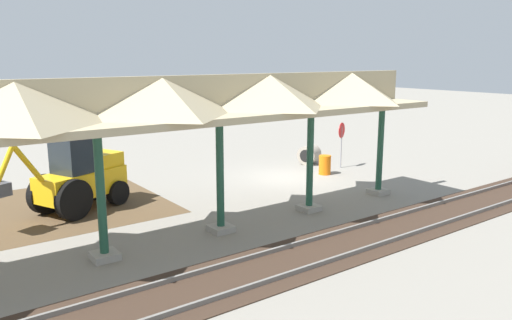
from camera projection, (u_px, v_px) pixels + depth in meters
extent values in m
plane|color=gray|center=(287.00, 178.00, 22.80)|extent=(120.00, 120.00, 0.00)
cube|color=brown|center=(18.00, 213.00, 17.59)|extent=(10.02, 7.00, 0.01)
cube|color=#9E998E|center=(378.00, 192.00, 20.04)|extent=(0.70, 0.70, 0.20)
cylinder|color=#1E4C38|center=(380.00, 150.00, 19.70)|extent=(0.24, 0.24, 3.60)
cube|color=#9E998E|center=(309.00, 208.00, 17.88)|extent=(0.70, 0.70, 0.20)
cylinder|color=#1E4C38|center=(310.00, 161.00, 17.54)|extent=(0.24, 0.24, 3.60)
cube|color=#9E998E|center=(221.00, 229.00, 15.73)|extent=(0.70, 0.70, 0.20)
cylinder|color=#1E4C38|center=(220.00, 176.00, 15.38)|extent=(0.24, 0.24, 3.60)
cube|color=#9E998E|center=(105.00, 256.00, 13.57)|extent=(0.70, 0.70, 0.20)
cylinder|color=#1E4C38|center=(101.00, 196.00, 13.22)|extent=(0.24, 0.24, 3.60)
cube|color=tan|center=(96.00, 125.00, 12.84)|extent=(23.59, 3.20, 0.20)
cube|color=tan|center=(95.00, 99.00, 12.70)|extent=(23.59, 0.20, 1.10)
pyramid|color=tan|center=(350.00, 87.00, 18.10)|extent=(3.36, 3.20, 1.10)
pyramid|color=tan|center=(268.00, 91.00, 15.94)|extent=(3.36, 3.20, 1.10)
pyramid|color=tan|center=(162.00, 96.00, 13.78)|extent=(3.36, 3.20, 1.10)
pyramid|color=tan|center=(15.00, 103.00, 11.63)|extent=(3.36, 3.20, 1.10)
cube|color=slate|center=(409.00, 212.00, 17.48)|extent=(60.00, 0.08, 0.15)
cube|color=slate|center=(446.00, 223.00, 16.35)|extent=(60.00, 0.08, 0.15)
cube|color=#38281E|center=(427.00, 219.00, 16.93)|extent=(60.00, 2.58, 0.03)
cylinder|color=gray|center=(341.00, 147.00, 24.63)|extent=(0.06, 0.06, 2.07)
cylinder|color=red|center=(342.00, 130.00, 24.46)|extent=(0.71, 0.32, 0.76)
cube|color=#EAB214|center=(82.00, 183.00, 17.87)|extent=(3.45, 2.47, 0.90)
cube|color=#1E262D|center=(75.00, 153.00, 17.47)|extent=(1.66, 1.59, 1.40)
cube|color=#EAB214|center=(102.00, 159.00, 18.59)|extent=(1.49, 1.46, 0.50)
cylinder|color=black|center=(46.00, 194.00, 17.46)|extent=(1.40, 0.84, 1.40)
cylinder|color=black|center=(74.00, 200.00, 16.76)|extent=(1.40, 0.84, 1.40)
cylinder|color=black|center=(93.00, 188.00, 19.22)|extent=(0.94, 0.64, 0.90)
cylinder|color=black|center=(118.00, 193.00, 18.58)|extent=(0.94, 0.64, 0.90)
cylinder|color=#EAB214|center=(28.00, 163.00, 15.90)|extent=(1.05, 0.59, 1.41)
cylinder|color=#EAB214|center=(4.00, 167.00, 15.20)|extent=(0.84, 0.49, 1.31)
cylinder|color=#9E9384|center=(309.00, 155.00, 25.62)|extent=(1.22, 1.25, 0.97)
cylinder|color=black|center=(306.00, 156.00, 25.24)|extent=(0.27, 0.59, 0.63)
cylinder|color=orange|center=(325.00, 165.00, 23.34)|extent=(0.56, 0.56, 0.90)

